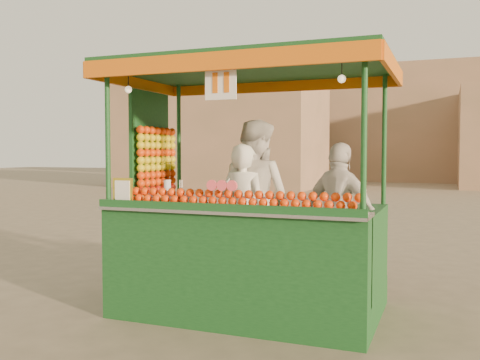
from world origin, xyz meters
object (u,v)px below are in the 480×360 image
at_px(vendor_left, 243,214).
at_px(vendor_right, 340,213).
at_px(vendor_middle, 255,198).
at_px(juice_cart, 241,233).

distance_m(vendor_left, vendor_right, 1.07).
bearing_deg(vendor_left, vendor_middle, -81.97).
xyz_separation_m(vendor_left, vendor_middle, (-0.01, 0.39, 0.14)).
relative_size(juice_cart, vendor_left, 1.96).
bearing_deg(juice_cart, vendor_right, 24.73).
relative_size(vendor_middle, vendor_right, 1.17).
bearing_deg(vendor_middle, vendor_right, -164.96).
distance_m(juice_cart, vendor_left, 0.22).
relative_size(vendor_left, vendor_middle, 0.85).
distance_m(vendor_middle, vendor_right, 1.02).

